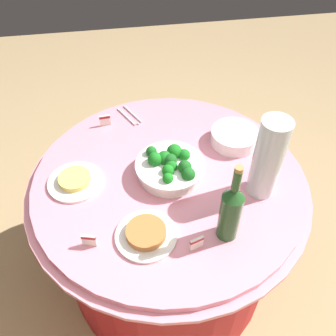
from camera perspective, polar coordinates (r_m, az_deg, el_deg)
name	(u,v)px	position (r m, az deg, el deg)	size (l,w,h in m)	color
ground_plane	(168,267)	(2.09, 0.00, -15.28)	(6.00, 6.00, 0.00)	tan
buffet_table	(168,228)	(1.77, 0.00, -9.40)	(1.16, 1.16, 0.74)	maroon
broccoli_bowl	(170,167)	(1.46, 0.36, 0.16)	(0.28, 0.28, 0.11)	white
plate_stack	(234,137)	(1.64, 10.36, 4.82)	(0.21, 0.21, 0.06)	white
wine_bottle	(231,211)	(1.23, 9.78, -6.67)	(0.07, 0.07, 0.34)	#225022
decorative_fruit_vase	(267,162)	(1.37, 15.25, 0.94)	(0.11, 0.11, 0.34)	silver
serving_tongs	(130,116)	(1.78, -5.96, 8.08)	(0.11, 0.16, 0.01)	silver
food_plate_peanuts	(146,234)	(1.29, -3.45, -10.27)	(0.22, 0.22, 0.04)	white
food_plate_noodles	(75,181)	(1.50, -14.35, -1.93)	(0.22, 0.22, 0.03)	white
label_placard_front	(89,240)	(1.29, -12.27, -10.97)	(0.05, 0.02, 0.05)	white
label_placard_mid	(197,243)	(1.26, 4.51, -11.60)	(0.05, 0.02, 0.05)	white
label_placard_rear	(105,120)	(1.73, -9.85, 7.45)	(0.05, 0.01, 0.05)	white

